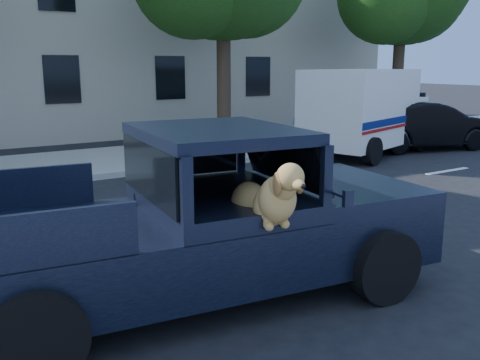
{
  "coord_description": "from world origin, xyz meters",
  "views": [
    {
      "loc": [
        -3.83,
        -5.09,
        2.71
      ],
      "look_at": [
        -0.68,
        -0.19,
        1.45
      ],
      "focal_mm": 40.0,
      "sensor_mm": 36.0,
      "label": 1
    }
  ],
  "objects": [
    {
      "name": "ground",
      "position": [
        0.0,
        0.0,
        0.0
      ],
      "size": [
        120.0,
        120.0,
        0.0
      ],
      "primitive_type": "plane",
      "color": "black",
      "rests_on": "ground"
    },
    {
      "name": "far_sidewalk",
      "position": [
        0.0,
        9.2,
        0.07
      ],
      "size": [
        60.0,
        4.0,
        0.15
      ],
      "primitive_type": "cube",
      "color": "gray",
      "rests_on": "ground"
    },
    {
      "name": "lane_stripes",
      "position": [
        2.0,
        3.4,
        0.01
      ],
      "size": [
        21.6,
        0.14,
        0.01
      ],
      "primitive_type": null,
      "color": "silver",
      "rests_on": "ground"
    },
    {
      "name": "building_main",
      "position": [
        3.0,
        16.5,
        4.5
      ],
      "size": [
        26.0,
        6.0,
        9.0
      ],
      "primitive_type": "cube",
      "color": "#B9AD99",
      "rests_on": "ground"
    },
    {
      "name": "pickup_truck",
      "position": [
        -1.13,
        0.19,
        0.68
      ],
      "size": [
        5.82,
        3.19,
        2.0
      ],
      "rotation": [
        0.0,
        0.0,
        -0.12
      ],
      "color": "black",
      "rests_on": "ground"
    },
    {
      "name": "mail_truck",
      "position": [
        8.1,
        6.51,
        1.11
      ],
      "size": [
        5.08,
        3.52,
        2.55
      ],
      "rotation": [
        0.0,
        0.0,
        0.31
      ],
      "color": "silver",
      "rests_on": "ground"
    },
    {
      "name": "parked_sedan",
      "position": [
        10.43,
        6.12,
        0.77
      ],
      "size": [
        2.81,
        4.94,
        1.54
      ],
      "primitive_type": "imported",
      "rotation": [
        0.0,
        0.0,
        1.3
      ],
      "color": "black",
      "rests_on": "ground"
    }
  ]
}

